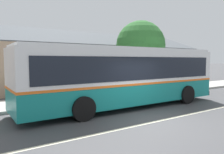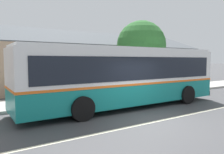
{
  "view_description": "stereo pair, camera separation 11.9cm",
  "coord_description": "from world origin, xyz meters",
  "views": [
    {
      "loc": [
        -6.35,
        -6.08,
        2.42
      ],
      "look_at": [
        0.33,
        3.96,
        1.49
      ],
      "focal_mm": 35.0,
      "sensor_mm": 36.0,
      "label": 1
    },
    {
      "loc": [
        -6.25,
        -6.14,
        2.42
      ],
      "look_at": [
        0.33,
        3.96,
        1.49
      ],
      "focal_mm": 35.0,
      "sensor_mm": 36.0,
      "label": 2
    }
  ],
  "objects": [
    {
      "name": "ground_plane",
      "position": [
        0.0,
        0.0,
        0.0
      ],
      "size": [
        300.0,
        300.0,
        0.0
      ],
      "primitive_type": "plane",
      "color": "#424244"
    },
    {
      "name": "sidewalk_far",
      "position": [
        0.0,
        6.0,
        0.07
      ],
      "size": [
        60.0,
        3.0,
        0.15
      ],
      "primitive_type": "cube",
      "color": "#ADAAA3",
      "rests_on": "ground"
    },
    {
      "name": "lane_divider_stripe",
      "position": [
        0.0,
        0.0,
        0.0
      ],
      "size": [
        60.0,
        0.16,
        0.01
      ],
      "primitive_type": "cube",
      "color": "beige",
      "rests_on": "ground"
    },
    {
      "name": "community_building",
      "position": [
        1.08,
        14.02,
        1.93
      ],
      "size": [
        28.26,
        9.88,
        6.33
      ],
      "color": "tan",
      "rests_on": "ground"
    },
    {
      "name": "transit_bus",
      "position": [
        0.47,
        2.9,
        1.64
      ],
      "size": [
        11.06,
        2.8,
        3.04
      ],
      "color": "#147F7A",
      "rests_on": "ground"
    },
    {
      "name": "bench_down_street",
      "position": [
        -3.33,
        5.3,
        0.56
      ],
      "size": [
        1.56,
        0.51,
        0.94
      ],
      "color": "brown",
      "rests_on": "sidewalk_far"
    },
    {
      "name": "street_tree_primary",
      "position": [
        4.74,
        6.67,
        3.4
      ],
      "size": [
        3.76,
        3.76,
        5.45
      ],
      "color": "#4C3828",
      "rests_on": "ground"
    }
  ]
}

